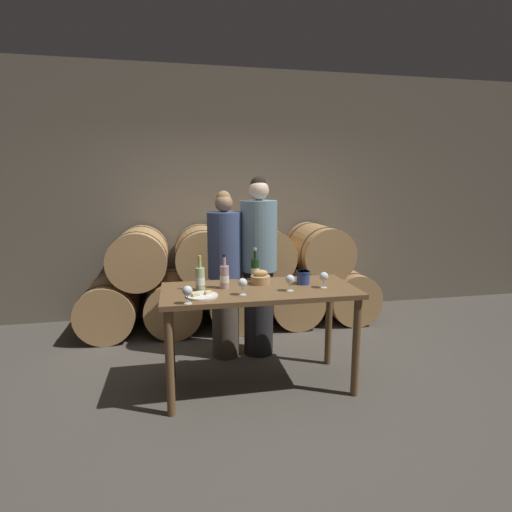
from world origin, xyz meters
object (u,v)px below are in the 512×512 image
person_left (225,274)px  wine_bottle_rose (224,277)px  wine_bottle_white (200,279)px  wine_glass_right (324,277)px  person_right (259,266)px  wine_glass_center (290,280)px  wine_glass_left (243,283)px  tasting_table (259,302)px  wine_bottle_red (255,269)px  blue_crock (303,277)px  wine_glass_far_left (187,291)px  bread_basket (260,278)px  cheese_plate (202,296)px

person_left → wine_bottle_rose: size_ratio=5.78×
wine_bottle_white → wine_glass_right: (1.03, -0.12, -0.00)m
person_right → wine_glass_center: (0.09, -0.83, 0.05)m
wine_bottle_rose → wine_glass_left: wine_bottle_rose is taller
tasting_table → wine_bottle_red: 0.37m
blue_crock → wine_glass_left: 0.62m
tasting_table → wine_bottle_white: bearing=176.1°
tasting_table → wine_glass_center: size_ratio=11.97×
wine_bottle_rose → wine_glass_left: (0.12, -0.23, -0.00)m
wine_bottle_rose → wine_glass_center: 0.55m
wine_glass_far_left → wine_glass_right: (1.14, 0.23, 0.00)m
tasting_table → blue_crock: blue_crock is taller
wine_bottle_red → wine_bottle_white: wine_bottle_red is taller
tasting_table → person_left: bearing=106.5°
wine_glass_right → person_right: bearing=116.5°
person_left → bread_basket: person_left is taller
wine_bottle_white → wine_glass_right: size_ratio=2.14×
person_left → cheese_plate: (-0.28, -0.86, 0.04)m
person_left → wine_bottle_white: (-0.28, -0.67, 0.13)m
wine_bottle_white → wine_glass_left: 0.38m
wine_glass_far_left → person_right: bearing=54.1°
wine_bottle_red → wine_glass_right: bearing=-36.7°
person_right → wine_glass_left: 0.93m
blue_crock → wine_bottle_red: bearing=149.9°
person_left → person_right: bearing=0.0°
person_left → wine_bottle_red: (0.23, -0.41, 0.13)m
person_right → wine_bottle_white: bearing=-133.3°
wine_bottle_rose → bread_basket: (0.33, 0.09, -0.05)m
wine_glass_far_left → bread_basket: bearing=36.1°
wine_bottle_red → cheese_plate: wine_bottle_red is taller
tasting_table → wine_glass_center: (0.23, -0.13, 0.22)m
tasting_table → wine_glass_far_left: (-0.60, -0.32, 0.22)m
tasting_table → wine_glass_left: 0.32m
bread_basket → wine_bottle_white: bearing=-167.9°
wine_glass_center → wine_glass_right: size_ratio=1.00×
wine_glass_right → wine_glass_far_left: bearing=-168.5°
wine_bottle_rose → person_right: bearing=56.4°
tasting_table → wine_bottle_rose: 0.37m
wine_bottle_white → wine_glass_far_left: bearing=-107.7°
blue_crock → wine_glass_right: bearing=-51.1°
wine_glass_right → cheese_plate: bearing=-176.4°
tasting_table → wine_bottle_red: wine_bottle_red is taller
cheese_plate → person_right: bearing=53.7°
wine_glass_left → wine_glass_right: size_ratio=1.00×
tasting_table → cheese_plate: 0.53m
wine_glass_center → bread_basket: bearing=124.3°
bread_basket → wine_glass_center: bearing=-55.7°
wine_bottle_white → wine_bottle_red: bearing=26.8°
wine_bottle_red → wine_glass_left: (-0.19, -0.46, -0.01)m
wine_bottle_white → wine_glass_center: 0.74m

